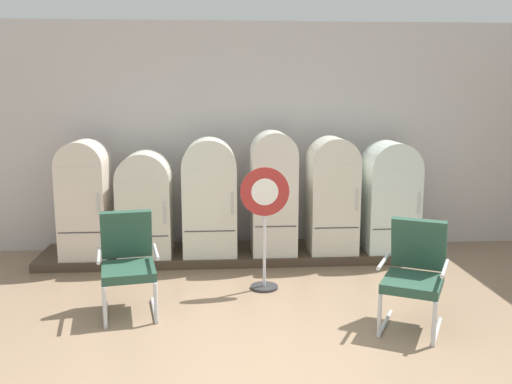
% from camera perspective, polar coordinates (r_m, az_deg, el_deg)
% --- Properties ---
extents(ground, '(12.00, 10.00, 0.05)m').
position_cam_1_polar(ground, '(4.97, 0.31, -17.24)').
color(ground, '#8B7056').
extents(back_wall, '(11.76, 0.12, 3.21)m').
position_cam_1_polar(back_wall, '(8.08, -1.72, 5.69)').
color(back_wall, beige).
rests_on(back_wall, ground).
extents(display_plinth, '(5.39, 0.95, 0.12)m').
position_cam_1_polar(display_plinth, '(7.75, -1.46, -6.27)').
color(display_plinth, '#483A2A').
rests_on(display_plinth, ground).
extents(refrigerator_0, '(0.60, 0.69, 1.52)m').
position_cam_1_polar(refrigerator_0, '(7.63, -17.00, -0.29)').
color(refrigerator_0, silver).
rests_on(refrigerator_0, display_plinth).
extents(refrigerator_1, '(0.69, 0.69, 1.37)m').
position_cam_1_polar(refrigerator_1, '(7.51, -11.18, -0.92)').
color(refrigerator_1, silver).
rests_on(refrigerator_1, display_plinth).
extents(refrigerator_2, '(0.70, 0.65, 1.54)m').
position_cam_1_polar(refrigerator_2, '(7.42, -4.74, -0.15)').
color(refrigerator_2, silver).
rests_on(refrigerator_2, display_plinth).
extents(refrigerator_3, '(0.58, 0.71, 1.62)m').
position_cam_1_polar(refrigerator_3, '(7.48, 1.76, 0.39)').
color(refrigerator_3, silver).
rests_on(refrigerator_3, display_plinth).
extents(refrigerator_4, '(0.63, 0.65, 1.54)m').
position_cam_1_polar(refrigerator_4, '(7.58, 7.75, 0.08)').
color(refrigerator_4, silver).
rests_on(refrigerator_4, display_plinth).
extents(refrigerator_5, '(0.68, 0.67, 1.48)m').
position_cam_1_polar(refrigerator_5, '(7.79, 13.45, -0.13)').
color(refrigerator_5, silver).
rests_on(refrigerator_5, display_plinth).
extents(armchair_left, '(0.68, 0.80, 1.04)m').
position_cam_1_polar(armchair_left, '(5.97, -12.88, -6.62)').
color(armchair_left, silver).
rests_on(armchair_left, ground).
extents(armchair_right, '(0.80, 0.88, 1.04)m').
position_cam_1_polar(armchair_right, '(5.68, 15.81, -7.64)').
color(armchair_right, silver).
rests_on(armchair_right, ground).
extents(sign_stand, '(0.55, 0.32, 1.42)m').
position_cam_1_polar(sign_stand, '(6.39, 0.87, -3.38)').
color(sign_stand, '#2D2D30').
rests_on(sign_stand, ground).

